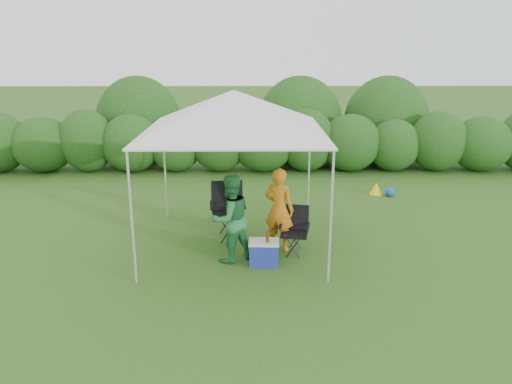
{
  "coord_description": "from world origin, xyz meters",
  "views": [
    {
      "loc": [
        0.31,
        -8.07,
        3.61
      ],
      "look_at": [
        0.38,
        0.4,
        1.05
      ],
      "focal_mm": 35.0,
      "sensor_mm": 36.0,
      "label": 1
    }
  ],
  "objects_px": {
    "woman": "(230,219)",
    "canopy": "(234,112)",
    "chair_left": "(227,206)",
    "man": "(279,209)",
    "cooler": "(264,253)",
    "chair_right": "(295,227)"
  },
  "relations": [
    {
      "from": "canopy",
      "to": "chair_left",
      "type": "height_order",
      "value": "canopy"
    },
    {
      "from": "canopy",
      "to": "man",
      "type": "xyz_separation_m",
      "value": [
        0.79,
        -0.2,
        -1.71
      ]
    },
    {
      "from": "chair_left",
      "to": "man",
      "type": "bearing_deg",
      "value": -38.74
    },
    {
      "from": "chair_left",
      "to": "woman",
      "type": "xyz_separation_m",
      "value": [
        0.1,
        -1.12,
        0.16
      ]
    },
    {
      "from": "canopy",
      "to": "chair_left",
      "type": "bearing_deg",
      "value": 109.93
    },
    {
      "from": "man",
      "to": "woman",
      "type": "relative_size",
      "value": 0.99
    },
    {
      "from": "chair_right",
      "to": "man",
      "type": "height_order",
      "value": "man"
    },
    {
      "from": "man",
      "to": "woman",
      "type": "height_order",
      "value": "woman"
    },
    {
      "from": "chair_right",
      "to": "man",
      "type": "bearing_deg",
      "value": 165.58
    },
    {
      "from": "cooler",
      "to": "man",
      "type": "bearing_deg",
      "value": 68.96
    },
    {
      "from": "chair_left",
      "to": "cooler",
      "type": "relative_size",
      "value": 2.07
    },
    {
      "from": "man",
      "to": "cooler",
      "type": "height_order",
      "value": "man"
    },
    {
      "from": "chair_right",
      "to": "woman",
      "type": "height_order",
      "value": "woman"
    },
    {
      "from": "chair_left",
      "to": "woman",
      "type": "relative_size",
      "value": 0.7
    },
    {
      "from": "chair_left",
      "to": "cooler",
      "type": "xyz_separation_m",
      "value": [
        0.66,
        -1.29,
        -0.39
      ]
    },
    {
      "from": "canopy",
      "to": "chair_right",
      "type": "distance_m",
      "value": 2.28
    },
    {
      "from": "chair_right",
      "to": "woman",
      "type": "xyz_separation_m",
      "value": [
        -1.12,
        -0.36,
        0.29
      ]
    },
    {
      "from": "cooler",
      "to": "chair_left",
      "type": "bearing_deg",
      "value": 119.47
    },
    {
      "from": "chair_left",
      "to": "man",
      "type": "relative_size",
      "value": 0.7
    },
    {
      "from": "woman",
      "to": "canopy",
      "type": "bearing_deg",
      "value": -128.46
    },
    {
      "from": "chair_right",
      "to": "canopy",
      "type": "bearing_deg",
      "value": 172.81
    },
    {
      "from": "chair_left",
      "to": "man",
      "type": "height_order",
      "value": "man"
    }
  ]
}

